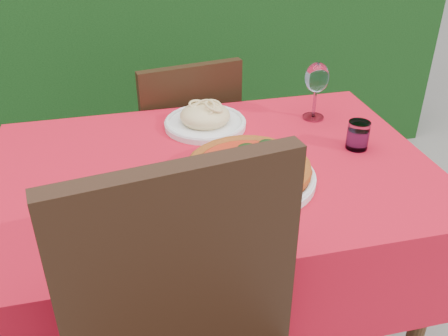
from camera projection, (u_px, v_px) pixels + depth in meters
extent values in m
cube|color=black|center=(152.00, 16.00, 2.70)|extent=(3.20, 0.55, 1.60)
cube|color=#412814|center=(213.00, 174.00, 1.44)|extent=(1.20, 0.80, 0.04)
cylinder|color=#412814|center=(420.00, 319.00, 1.46)|extent=(0.05, 0.05, 0.70)
cylinder|color=#412814|center=(49.00, 231.00, 1.81)|extent=(0.05, 0.05, 0.70)
cylinder|color=#412814|center=(326.00, 193.00, 2.03)|extent=(0.05, 0.05, 0.70)
cube|color=red|center=(214.00, 211.00, 1.51)|extent=(1.26, 0.86, 0.32)
cube|color=black|center=(183.00, 281.00, 0.97)|extent=(0.48, 0.12, 0.52)
cube|color=black|center=(180.00, 153.00, 2.16)|extent=(0.46, 0.46, 0.04)
cube|color=black|center=(192.00, 120.00, 1.90)|extent=(0.40, 0.10, 0.43)
cylinder|color=black|center=(204.00, 170.00, 2.46)|extent=(0.03, 0.03, 0.41)
cylinder|color=black|center=(136.00, 185.00, 2.35)|extent=(0.03, 0.03, 0.41)
cylinder|color=black|center=(231.00, 207.00, 2.20)|extent=(0.03, 0.03, 0.41)
cylinder|color=black|center=(157.00, 225.00, 2.08)|extent=(0.03, 0.03, 0.41)
cylinder|color=silver|center=(248.00, 177.00, 1.36)|extent=(0.37, 0.37, 0.02)
cylinder|color=#C65C1B|center=(248.00, 170.00, 1.35)|extent=(0.37, 0.37, 0.02)
cylinder|color=#A4160A|center=(249.00, 165.00, 1.34)|extent=(0.30, 0.30, 0.01)
cylinder|color=white|center=(205.00, 124.00, 1.65)|extent=(0.27, 0.27, 0.02)
ellipsoid|color=beige|center=(205.00, 116.00, 1.63)|extent=(0.21, 0.21, 0.07)
cylinder|color=silver|center=(358.00, 135.00, 1.50)|extent=(0.07, 0.07, 0.09)
cylinder|color=#A5CAE0|center=(357.00, 139.00, 1.51)|extent=(0.06, 0.06, 0.06)
cylinder|color=silver|center=(313.00, 117.00, 1.70)|extent=(0.07, 0.07, 0.01)
cylinder|color=silver|center=(314.00, 103.00, 1.68)|extent=(0.01, 0.01, 0.10)
ellipsoid|color=silver|center=(317.00, 77.00, 1.63)|extent=(0.08, 0.08, 0.10)
cube|color=silver|center=(125.00, 197.00, 1.29)|extent=(0.11, 0.19, 0.01)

